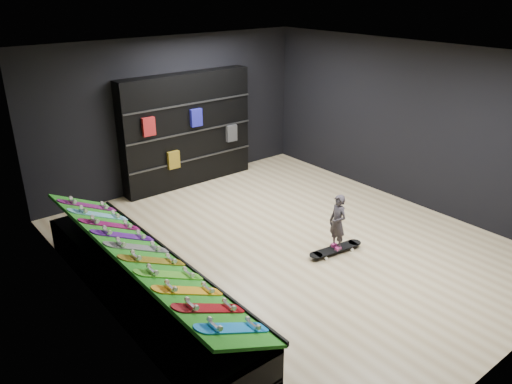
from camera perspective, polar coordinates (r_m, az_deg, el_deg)
floor at (r=8.16m, az=3.64°, el=-6.03°), size 6.00×7.00×0.01m
ceiling at (r=7.20m, az=4.25°, el=15.31°), size 6.00×7.00×0.01m
wall_back at (r=10.29m, az=-9.51°, el=8.90°), size 6.00×0.02×3.00m
wall_left at (r=6.07m, az=-17.49°, el=-2.04°), size 0.02×7.00×3.00m
wall_right at (r=9.75m, az=17.16°, el=7.42°), size 0.02×7.00×3.00m
display_rack at (r=6.81m, az=-12.70°, el=-10.61°), size 0.90×4.50×0.50m
turf_ramp at (r=6.59m, az=-12.66°, el=-7.13°), size 0.92×4.50×0.46m
back_shelving at (r=10.32m, az=-7.88°, el=7.03°), size 2.87×0.33×2.29m
floor_skateboard at (r=7.99m, az=9.08°, el=-6.62°), size 1.00×0.35×0.09m
child at (r=7.84m, az=9.23°, el=-4.62°), size 0.17×0.22×0.54m
display_board_0 at (r=5.21m, az=-2.66°, el=-15.27°), size 0.93×0.22×0.50m
display_board_1 at (r=5.48m, az=-5.34°, el=-13.09°), size 0.93×0.22×0.50m
display_board_2 at (r=5.78m, az=-7.72°, el=-11.10°), size 0.93×0.22×0.50m
display_board_3 at (r=6.09m, az=-9.83°, el=-9.29°), size 0.93×0.22×0.50m
display_board_4 at (r=6.42m, az=-11.72°, el=-7.65°), size 0.93×0.22×0.50m
display_board_5 at (r=6.75m, az=-13.40°, el=-6.17°), size 0.93×0.22×0.50m
display_board_6 at (r=7.10m, az=-14.92°, el=-4.82°), size 0.93×0.22×0.50m
display_board_7 at (r=7.45m, az=-16.29°, el=-3.60°), size 0.93×0.22×0.50m
display_board_8 at (r=7.81m, az=-17.53°, el=-2.48°), size 0.93×0.22×0.50m
display_board_9 at (r=8.17m, az=-18.66°, el=-1.47°), size 0.93×0.22×0.50m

